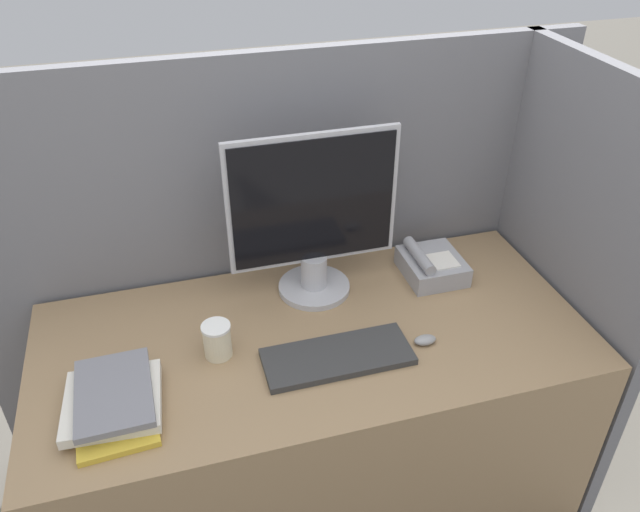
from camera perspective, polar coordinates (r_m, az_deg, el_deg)
name	(u,v)px	position (r m, az deg, el deg)	size (l,w,h in m)	color
cubicle_panel_rear	(282,262)	(2.13, -3.48, -0.60)	(1.98, 0.04, 1.44)	slate
cubicle_panel_right	(558,286)	(2.16, 20.92, -2.55)	(0.04, 0.79, 1.44)	slate
desk	(314,421)	(2.07, -0.51, -14.87)	(1.58, 0.73, 0.73)	#937551
monitor	(313,223)	(1.84, -0.60, 3.07)	(0.51, 0.22, 0.52)	#B7B7BC
keyboard	(338,357)	(1.72, 1.61, -9.18)	(0.41, 0.16, 0.02)	#333333
mouse	(425,340)	(1.79, 9.58, -7.58)	(0.06, 0.04, 0.02)	gray
coffee_cup	(217,340)	(1.73, -9.38, -7.60)	(0.08, 0.08, 0.10)	beige
book_stack	(114,402)	(1.66, -18.34, -12.54)	(0.25, 0.30, 0.07)	gold
desk_telephone	(431,265)	(2.05, 10.12, -0.83)	(0.18, 0.20, 0.10)	#99999E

